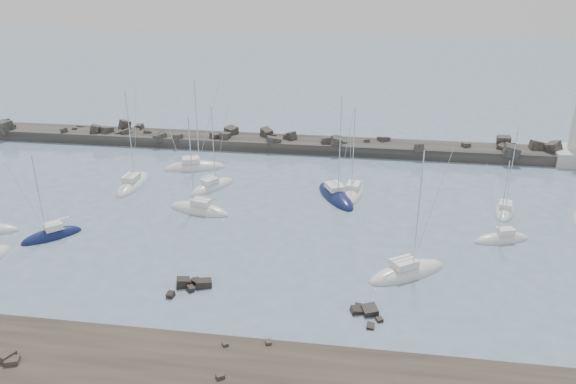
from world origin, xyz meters
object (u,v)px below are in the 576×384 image
object	(u,v)px
sailboat_1	(133,185)
sailboat_7	(407,273)
lighthouse	(576,144)
sailboat_8	(336,197)
sailboat_4	(195,168)
sailboat_6	(352,194)
sailboat_3	(212,187)
sailboat_10	(505,211)
sailboat_2	(52,236)
sailboat_5	(199,210)
sailboat_9	(501,239)

from	to	relation	value
sailboat_1	sailboat_7	distance (m)	43.97
lighthouse	sailboat_1	bearing A→B (deg)	-163.20
sailboat_1	sailboat_8	distance (m)	30.26
sailboat_4	sailboat_6	distance (m)	26.67
sailboat_3	sailboat_6	distance (m)	20.63
lighthouse	sailboat_10	size ratio (longest dim) A/B	1.22
sailboat_4	sailboat_8	world-z (taller)	sailboat_8
sailboat_2	sailboat_7	distance (m)	42.43
sailboat_2	sailboat_3	bearing A→B (deg)	50.30
sailboat_5	lighthouse	bearing A→B (deg)	26.69
sailboat_9	sailboat_4	bearing A→B (deg)	157.13
sailboat_7	sailboat_1	bearing A→B (deg)	153.21
sailboat_1	sailboat_3	size ratio (longest dim) A/B	1.16
sailboat_2	sailboat_10	xyz separation A→B (m)	(56.14, 15.92, -0.03)
sailboat_3	sailboat_6	world-z (taller)	sailboat_6
sailboat_1	sailboat_2	xyz separation A→B (m)	(-3.11, -17.41, 0.01)
sailboat_4	sailboat_10	bearing A→B (deg)	-12.03
sailboat_4	sailboat_10	distance (m)	47.15
sailboat_1	sailboat_8	xyz separation A→B (m)	(30.26, -0.11, 0.00)
sailboat_6	sailboat_7	world-z (taller)	sailboat_7
sailboat_5	sailboat_7	size ratio (longest dim) A/B	0.93
sailboat_7	sailboat_9	bearing A→B (deg)	39.42
sailboat_5	sailboat_6	bearing A→B (deg)	22.90
sailboat_5	sailboat_10	world-z (taller)	sailboat_5
sailboat_5	sailboat_1	bearing A→B (deg)	149.17
sailboat_2	sailboat_1	bearing A→B (deg)	79.87
sailboat_9	sailboat_10	bearing A→B (deg)	76.47
lighthouse	sailboat_8	size ratio (longest dim) A/B	0.91
lighthouse	sailboat_2	world-z (taller)	lighthouse
sailboat_2	sailboat_10	distance (m)	58.35
sailboat_1	sailboat_5	size ratio (longest dim) A/B	1.09
sailboat_5	sailboat_6	xyz separation A→B (m)	(20.12, 8.50, -0.01)
sailboat_7	sailboat_8	distance (m)	21.67
sailboat_7	sailboat_2	bearing A→B (deg)	176.74
sailboat_4	sailboat_9	bearing A→B (deg)	-22.87
sailboat_3	sailboat_9	world-z (taller)	sailboat_3
sailboat_4	sailboat_6	bearing A→B (deg)	-15.83
sailboat_4	sailboat_6	size ratio (longest dim) A/B	1.09
sailboat_5	sailboat_3	bearing A→B (deg)	93.56
sailboat_10	sailboat_1	bearing A→B (deg)	178.39
sailboat_6	sailboat_10	bearing A→B (deg)	-7.12
sailboat_6	sailboat_8	xyz separation A→B (m)	(-2.32, -1.18, 0.00)
lighthouse	sailboat_4	distance (m)	62.58
sailboat_4	sailboat_8	bearing A→B (deg)	-19.90
sailboat_5	sailboat_8	bearing A→B (deg)	22.36
sailboat_3	sailboat_8	distance (m)	18.33
sailboat_9	sailboat_10	world-z (taller)	sailboat_10
sailboat_6	sailboat_9	bearing A→B (deg)	-31.61
sailboat_4	sailboat_7	bearing A→B (deg)	-41.05
sailboat_3	sailboat_1	bearing A→B (deg)	-176.52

